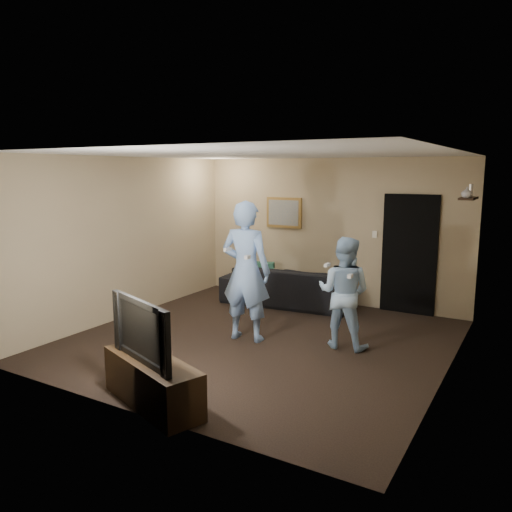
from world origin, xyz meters
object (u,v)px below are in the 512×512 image
Objects in this scene: wii_player_right at (344,293)px; wii_player_left at (246,271)px; tv_console at (152,382)px; sofa at (287,286)px; television at (150,329)px.

wii_player_left is at bearing -162.49° from wii_player_right.
tv_console is 2.88m from wii_player_right.
sofa is 1.72× the size of tv_console.
television is 0.73× the size of wii_player_right.
tv_console is at bearing -160.08° from television.
wii_player_left reaches higher than television.
wii_player_right is at bearing 130.57° from sofa.
wii_player_right is at bearing 87.89° from tv_console.
wii_player_left is (-0.23, 2.22, 0.74)m from tv_console.
wii_player_right is (1.06, 2.63, -0.05)m from television.
sofa is 1.53× the size of wii_player_right.
sofa is at bearing 117.82° from tv_console.
wii_player_left is (-0.23, 2.22, 0.18)m from television.
sofa reaches higher than tv_console.
wii_player_left is at bearing 94.50° from sofa.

